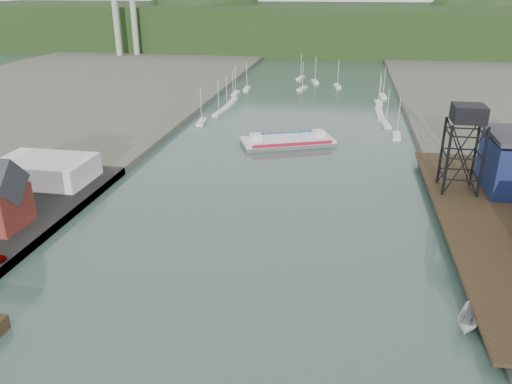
% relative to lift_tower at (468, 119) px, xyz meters
% --- Properties ---
extents(east_pier, '(14.00, 70.00, 2.45)m').
position_rel_lift_tower_xyz_m(east_pier, '(2.00, -13.00, -13.75)').
color(east_pier, black).
rests_on(east_pier, ground).
extents(white_shed, '(18.00, 12.00, 4.50)m').
position_rel_lift_tower_xyz_m(white_shed, '(-79.00, -8.00, -11.80)').
color(white_shed, silver).
rests_on(white_shed, west_quay).
extents(lift_tower, '(6.50, 6.50, 16.00)m').
position_rel_lift_tower_xyz_m(lift_tower, '(0.00, 0.00, 0.00)').
color(lift_tower, black).
rests_on(lift_tower, east_pier).
extents(marina_sailboats, '(57.71, 92.65, 0.90)m').
position_rel_lift_tower_xyz_m(marina_sailboats, '(-34.92, 80.46, -15.30)').
color(marina_sailboats, silver).
rests_on(marina_sailboats, ground).
extents(smokestacks, '(11.20, 8.20, 60.00)m').
position_rel_lift_tower_xyz_m(smokestacks, '(-141.00, 174.50, 14.35)').
color(smokestacks, gray).
rests_on(smokestacks, ground).
extents(distant_hills, '(500.00, 120.00, 80.00)m').
position_rel_lift_tower_xyz_m(distant_hills, '(-38.98, 243.35, -5.27)').
color(distant_hills, black).
rests_on(distant_hills, ground).
extents(chain_ferry, '(24.78, 17.23, 3.31)m').
position_rel_lift_tower_xyz_m(chain_ferry, '(-35.27, 29.44, -14.70)').
color(chain_ferry, '#545356').
rests_on(chain_ferry, ground).
extents(motorboat, '(4.63, 6.63, 2.40)m').
position_rel_lift_tower_xyz_m(motorboat, '(-5.43, -39.65, -14.45)').
color(motorboat, silver).
rests_on(motorboat, ground).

